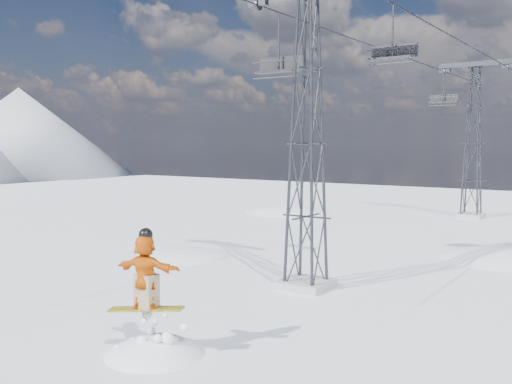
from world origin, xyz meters
TOP-DOWN VIEW (x-y plane):
  - ground at (0.00, 0.00)m, footprint 120.00×120.00m
  - snow_terrain at (-4.77, 21.24)m, footprint 39.00×37.00m
  - lift_tower_near at (0.80, 8.00)m, footprint 5.20×1.80m
  - lift_tower_far at (0.80, 33.00)m, footprint 5.20×1.80m
  - haul_cables at (0.80, 19.50)m, footprint 4.46×51.00m
  - lift_chair_near at (-1.40, 9.59)m, footprint 2.16×0.62m
  - lift_chair_mid at (3.00, 10.84)m, footprint 1.86×0.54m
  - lift_chair_far at (-1.40, 32.88)m, footprint 2.07×0.60m

SIDE VIEW (x-z plane):
  - snow_terrain at x=-4.77m, z-range -20.59..1.41m
  - ground at x=0.00m, z-range 0.00..0.00m
  - lift_tower_near at x=0.80m, z-range -0.24..11.18m
  - lift_tower_far at x=0.80m, z-range -0.24..11.18m
  - lift_chair_near at x=-1.40m, z-range 7.36..10.04m
  - lift_chair_far at x=-1.40m, z-range 7.51..10.08m
  - lift_chair_mid at x=3.00m, z-range 7.84..10.16m
  - haul_cables at x=0.80m, z-range 10.82..10.88m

